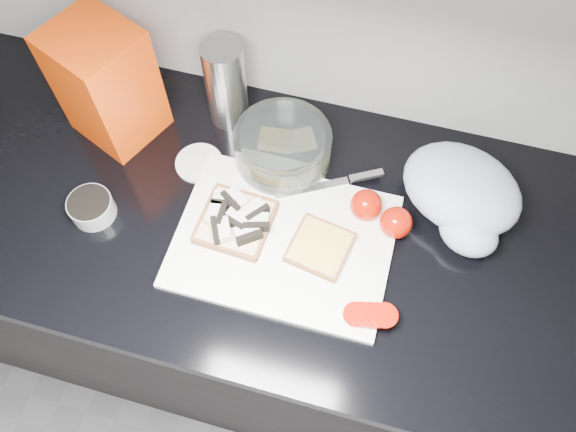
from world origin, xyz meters
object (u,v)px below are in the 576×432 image
object	(u,v)px
glass_bowl	(283,148)
bread_bag	(106,84)
steel_canister	(226,84)
cutting_board	(284,241)

from	to	relation	value
glass_bowl	bread_bag	world-z (taller)	bread_bag
steel_canister	bread_bag	bearing A→B (deg)	-158.79
cutting_board	glass_bowl	world-z (taller)	glass_bowl
cutting_board	bread_bag	bearing A→B (deg)	156.18
glass_bowl	steel_canister	size ratio (longest dim) A/B	0.98
bread_bag	steel_canister	distance (m)	0.23
glass_bowl	bread_bag	distance (m)	0.36
glass_bowl	bread_bag	bearing A→B (deg)	-179.61
glass_bowl	steel_canister	xyz separation A→B (m)	(-0.14, 0.08, 0.06)
glass_bowl	steel_canister	world-z (taller)	steel_canister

